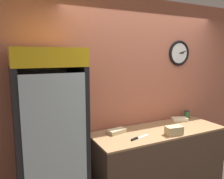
# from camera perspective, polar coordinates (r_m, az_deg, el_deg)

# --- Properties ---
(wall_back) EXTENTS (5.20, 0.10, 2.70)m
(wall_back) POSITION_cam_1_polar(r_m,az_deg,el_deg) (3.36, 8.31, -0.41)
(wall_back) COLOR #B7664C
(wall_back) RESTS_ON ground_plane
(prep_counter) EXTENTS (1.91, 0.69, 0.87)m
(prep_counter) POSITION_cam_1_polar(r_m,az_deg,el_deg) (3.33, 11.86, -17.30)
(prep_counter) COLOR #4C3828
(prep_counter) RESTS_ON ground_plane
(beverage_cooler) EXTENTS (0.68, 0.73, 1.97)m
(beverage_cooler) POSITION_cam_1_polar(r_m,az_deg,el_deg) (2.53, -16.30, -10.45)
(beverage_cooler) COLOR black
(beverage_cooler) RESTS_ON ground_plane
(sandwich_stack_bottom) EXTENTS (0.24, 0.15, 0.06)m
(sandwich_stack_bottom) POSITION_cam_1_polar(r_m,az_deg,el_deg) (3.02, 15.87, -10.79)
(sandwich_stack_bottom) COLOR tan
(sandwich_stack_bottom) RESTS_ON prep_counter
(sandwich_stack_middle) EXTENTS (0.24, 0.15, 0.06)m
(sandwich_stack_middle) POSITION_cam_1_polar(r_m,az_deg,el_deg) (3.01, 15.92, -9.77)
(sandwich_stack_middle) COLOR tan
(sandwich_stack_middle) RESTS_ON sandwich_stack_bottom
(sandwich_flat_left) EXTENTS (0.27, 0.20, 0.05)m
(sandwich_flat_left) POSITION_cam_1_polar(r_m,az_deg,el_deg) (3.65, 17.23, -7.44)
(sandwich_flat_left) COLOR beige
(sandwich_flat_left) RESTS_ON prep_counter
(sandwich_flat_right) EXTENTS (0.27, 0.18, 0.05)m
(sandwich_flat_right) POSITION_cam_1_polar(r_m,az_deg,el_deg) (2.97, 1.23, -10.83)
(sandwich_flat_right) COLOR beige
(sandwich_flat_right) RESTS_ON prep_counter
(chefs_knife) EXTENTS (0.31, 0.13, 0.02)m
(chefs_knife) POSITION_cam_1_polar(r_m,az_deg,el_deg) (2.81, 6.69, -12.46)
(chefs_knife) COLOR silver
(chefs_knife) RESTS_ON prep_counter
(condiment_jar) EXTENTS (0.09, 0.09, 0.13)m
(condiment_jar) POSITION_cam_1_polar(r_m,az_deg,el_deg) (3.83, 18.99, -6.19)
(condiment_jar) COLOR #336B38
(condiment_jar) RESTS_ON prep_counter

